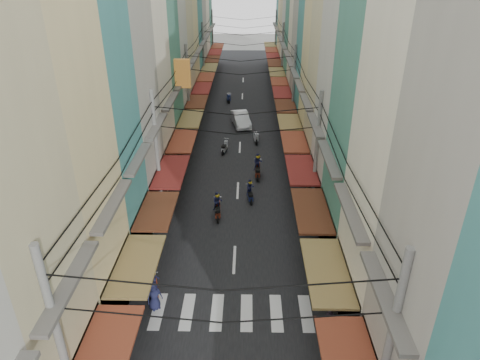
# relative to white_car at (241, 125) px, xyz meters

# --- Properties ---
(ground) EXTENTS (160.00, 160.00, 0.00)m
(ground) POSITION_rel_white_car_xyz_m (0.01, -19.70, 0.00)
(ground) COLOR slate
(ground) RESTS_ON ground
(road) EXTENTS (10.00, 80.00, 0.02)m
(road) POSITION_rel_white_car_xyz_m (0.01, 0.30, 0.01)
(road) COLOR black
(road) RESTS_ON ground
(sidewalk_left) EXTENTS (3.00, 80.00, 0.06)m
(sidewalk_left) POSITION_rel_white_car_xyz_m (-6.49, 0.30, 0.03)
(sidewalk_left) COLOR gray
(sidewalk_left) RESTS_ON ground
(sidewalk_right) EXTENTS (3.00, 80.00, 0.06)m
(sidewalk_right) POSITION_rel_white_car_xyz_m (6.51, 0.30, 0.03)
(sidewalk_right) COLOR gray
(sidewalk_right) RESTS_ON ground
(crosswalk) EXTENTS (7.55, 2.40, 0.01)m
(crosswalk) POSITION_rel_white_car_xyz_m (0.01, -25.70, 0.03)
(crosswalk) COLOR silver
(crosswalk) RESTS_ON ground
(building_row_left) EXTENTS (7.80, 67.67, 23.70)m
(building_row_left) POSITION_rel_white_car_xyz_m (-7.91, -3.14, 9.78)
(building_row_left) COLOR beige
(building_row_left) RESTS_ON ground
(building_row_right) EXTENTS (7.80, 68.98, 22.59)m
(building_row_right) POSITION_rel_white_car_xyz_m (7.93, -3.25, 9.41)
(building_row_right) COLOR teal
(building_row_right) RESTS_ON ground
(utility_poles) EXTENTS (10.20, 66.13, 8.20)m
(utility_poles) POSITION_rel_white_car_xyz_m (0.01, -4.69, 6.59)
(utility_poles) COLOR slate
(utility_poles) RESTS_ON ground
(white_car) EXTENTS (5.13, 2.83, 1.71)m
(white_car) POSITION_rel_white_car_xyz_m (0.00, 0.00, 0.00)
(white_car) COLOR white
(white_car) RESTS_ON ground
(bicycle) EXTENTS (1.64, 0.79, 1.08)m
(bicycle) POSITION_rel_white_car_xyz_m (6.78, -21.76, 0.00)
(bicycle) COLOR black
(bicycle) RESTS_ON ground
(moving_scooters) EXTENTS (5.79, 34.55, 1.95)m
(moving_scooters) POSITION_rel_white_car_xyz_m (-0.36, -11.48, 0.53)
(moving_scooters) COLOR black
(moving_scooters) RESTS_ON ground
(parked_scooters) EXTENTS (12.92, 11.93, 0.98)m
(parked_scooters) POSITION_rel_white_car_xyz_m (4.45, -24.17, 0.47)
(parked_scooters) COLOR black
(parked_scooters) RESTS_ON ground
(pedestrians) EXTENTS (12.00, 16.13, 2.09)m
(pedestrians) POSITION_rel_white_car_xyz_m (-4.65, -17.44, 1.00)
(pedestrians) COLOR #261D27
(pedestrians) RESTS_ON ground
(market_umbrella) EXTENTS (2.25, 2.25, 2.37)m
(market_umbrella) POSITION_rel_white_car_xyz_m (6.29, -24.48, 2.09)
(market_umbrella) COLOR #B2B2B7
(market_umbrella) RESTS_ON ground
(traffic_sign) EXTENTS (0.10, 0.60, 2.72)m
(traffic_sign) POSITION_rel_white_car_xyz_m (4.79, -24.28, 1.96)
(traffic_sign) COLOR slate
(traffic_sign) RESTS_ON ground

